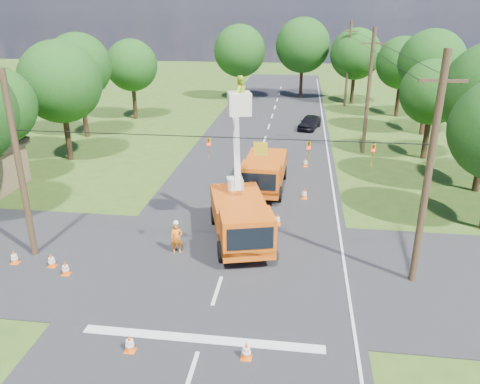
# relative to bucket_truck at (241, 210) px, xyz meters

# --- Properties ---
(ground) EXTENTS (140.00, 140.00, 0.00)m
(ground) POSITION_rel_bucket_truck_xyz_m (-0.39, 15.21, -1.76)
(ground) COLOR #305218
(ground) RESTS_ON ground
(road_main) EXTENTS (12.00, 100.00, 0.06)m
(road_main) POSITION_rel_bucket_truck_xyz_m (-0.39, 15.21, -1.76)
(road_main) COLOR black
(road_main) RESTS_ON ground
(road_cross) EXTENTS (56.00, 10.00, 0.07)m
(road_cross) POSITION_rel_bucket_truck_xyz_m (-0.39, -2.79, -1.76)
(road_cross) COLOR black
(road_cross) RESTS_ON ground
(stop_bar) EXTENTS (9.00, 0.45, 0.02)m
(stop_bar) POSITION_rel_bucket_truck_xyz_m (-0.39, -7.99, -1.76)
(stop_bar) COLOR silver
(stop_bar) RESTS_ON ground
(edge_line) EXTENTS (0.12, 90.00, 0.02)m
(edge_line) POSITION_rel_bucket_truck_xyz_m (5.21, 15.21, -1.76)
(edge_line) COLOR silver
(edge_line) RESTS_ON ground
(bucket_truck) EXTENTS (4.14, 7.13, 8.42)m
(bucket_truck) POSITION_rel_bucket_truck_xyz_m (0.00, 0.00, 0.00)
(bucket_truck) COLOR #CA4D0E
(bucket_truck) RESTS_ON ground
(second_truck) EXTENTS (2.79, 6.65, 2.46)m
(second_truck) POSITION_rel_bucket_truck_xyz_m (0.59, 7.44, -0.48)
(second_truck) COLOR #CA4D0E
(second_truck) RESTS_ON ground
(ground_worker) EXTENTS (0.70, 0.58, 1.64)m
(ground_worker) POSITION_rel_bucket_truck_xyz_m (-2.95, -1.72, -0.94)
(ground_worker) COLOR orange
(ground_worker) RESTS_ON ground
(distant_car) EXTENTS (2.67, 4.34, 1.38)m
(distant_car) POSITION_rel_bucket_truck_xyz_m (3.71, 24.92, -1.07)
(distant_car) COLOR black
(distant_car) RESTS_ON ground
(traffic_cone_0) EXTENTS (0.38, 0.38, 0.71)m
(traffic_cone_0) POSITION_rel_bucket_truck_xyz_m (-2.79, -8.92, -1.40)
(traffic_cone_0) COLOR #FC5F0D
(traffic_cone_0) RESTS_ON ground
(traffic_cone_1) EXTENTS (0.38, 0.38, 0.71)m
(traffic_cone_1) POSITION_rel_bucket_truck_xyz_m (1.34, -8.74, -1.40)
(traffic_cone_1) COLOR #FC5F0D
(traffic_cone_1) RESTS_ON ground
(traffic_cone_2) EXTENTS (0.38, 0.38, 0.71)m
(traffic_cone_2) POSITION_rel_bucket_truck_xyz_m (1.79, 2.13, -1.40)
(traffic_cone_2) COLOR #FC5F0D
(traffic_cone_2) RESTS_ON ground
(traffic_cone_3) EXTENTS (0.38, 0.38, 0.71)m
(traffic_cone_3) POSITION_rel_bucket_truck_xyz_m (3.28, 6.24, -1.40)
(traffic_cone_3) COLOR #FC5F0D
(traffic_cone_3) RESTS_ON ground
(traffic_cone_4) EXTENTS (0.38, 0.38, 0.71)m
(traffic_cone_4) POSITION_rel_bucket_truck_xyz_m (-7.47, -4.38, -1.40)
(traffic_cone_4) COLOR #FC5F0D
(traffic_cone_4) RESTS_ON ground
(traffic_cone_5) EXTENTS (0.38, 0.38, 0.71)m
(traffic_cone_5) POSITION_rel_bucket_truck_xyz_m (-8.45, -3.80, -1.40)
(traffic_cone_5) COLOR #FC5F0D
(traffic_cone_5) RESTS_ON ground
(traffic_cone_6) EXTENTS (0.38, 0.38, 0.71)m
(traffic_cone_6) POSITION_rel_bucket_truck_xyz_m (-10.36, -3.75, -1.40)
(traffic_cone_6) COLOR #FC5F0D
(traffic_cone_6) RESTS_ON ground
(traffic_cone_7) EXTENTS (0.38, 0.38, 0.71)m
(traffic_cone_7) POSITION_rel_bucket_truck_xyz_m (3.34, 12.76, -1.40)
(traffic_cone_7) COLOR #FC5F0D
(traffic_cone_7) RESTS_ON ground
(pole_right_near) EXTENTS (1.80, 0.30, 10.00)m
(pole_right_near) POSITION_rel_bucket_truck_xyz_m (8.11, -2.79, 3.35)
(pole_right_near) COLOR #4C3823
(pole_right_near) RESTS_ON ground
(pole_right_mid) EXTENTS (1.80, 0.30, 10.00)m
(pole_right_mid) POSITION_rel_bucket_truck_xyz_m (8.11, 17.21, 3.35)
(pole_right_mid) COLOR #4C3823
(pole_right_mid) RESTS_ON ground
(pole_right_far) EXTENTS (1.80, 0.30, 10.00)m
(pole_right_far) POSITION_rel_bucket_truck_xyz_m (8.11, 37.21, 3.35)
(pole_right_far) COLOR #4C3823
(pole_right_far) RESTS_ON ground
(pole_left) EXTENTS (0.30, 0.30, 9.00)m
(pole_left) POSITION_rel_bucket_truck_xyz_m (-9.89, -2.79, 2.74)
(pole_left) COLOR #4C3823
(pole_left) RESTS_ON ground
(signal_span) EXTENTS (18.00, 0.29, 1.07)m
(signal_span) POSITION_rel_bucket_truck_xyz_m (1.83, -2.79, 4.12)
(signal_span) COLOR black
(signal_span) RESTS_ON ground
(tree_left_d) EXTENTS (6.20, 6.20, 9.24)m
(tree_left_d) POSITION_rel_bucket_truck_xyz_m (-15.39, 12.21, 4.37)
(tree_left_d) COLOR #382616
(tree_left_d) RESTS_ON ground
(tree_left_e) EXTENTS (5.80, 5.80, 9.41)m
(tree_left_e) POSITION_rel_bucket_truck_xyz_m (-17.19, 19.21, 4.73)
(tree_left_e) COLOR #382616
(tree_left_e) RESTS_ON ground
(tree_left_f) EXTENTS (5.40, 5.40, 8.40)m
(tree_left_f) POSITION_rel_bucket_truck_xyz_m (-15.19, 27.21, 3.93)
(tree_left_f) COLOR #382616
(tree_left_f) RESTS_ON ground
(tree_right_c) EXTENTS (5.00, 5.00, 7.83)m
(tree_right_c) POSITION_rel_bucket_truck_xyz_m (12.81, 16.21, 3.55)
(tree_right_c) COLOR #382616
(tree_right_c) RESTS_ON ground
(tree_right_d) EXTENTS (6.00, 6.00, 9.70)m
(tree_right_d) POSITION_rel_bucket_truck_xyz_m (14.41, 24.21, 4.92)
(tree_right_d) COLOR #382616
(tree_right_d) RESTS_ON ground
(tree_right_e) EXTENTS (5.60, 5.60, 8.63)m
(tree_right_e) POSITION_rel_bucket_truck_xyz_m (13.41, 32.21, 4.05)
(tree_right_e) COLOR #382616
(tree_right_e) RESTS_ON ground
(tree_far_a) EXTENTS (6.60, 6.60, 9.50)m
(tree_far_a) POSITION_rel_bucket_truck_xyz_m (-5.39, 40.21, 4.43)
(tree_far_a) COLOR #382616
(tree_far_a) RESTS_ON ground
(tree_far_b) EXTENTS (7.00, 7.00, 10.32)m
(tree_far_b) POSITION_rel_bucket_truck_xyz_m (2.61, 42.21, 5.05)
(tree_far_b) COLOR #382616
(tree_far_b) RESTS_ON ground
(tree_far_c) EXTENTS (6.20, 6.20, 9.18)m
(tree_far_c) POSITION_rel_bucket_truck_xyz_m (9.11, 39.21, 4.30)
(tree_far_c) COLOR #382616
(tree_far_c) RESTS_ON ground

